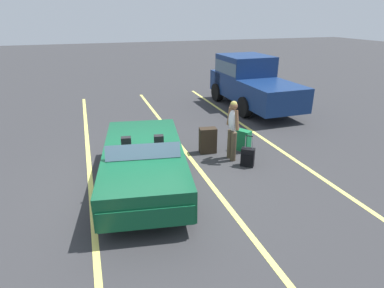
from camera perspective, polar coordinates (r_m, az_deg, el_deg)
name	(u,v)px	position (r m, az deg, el deg)	size (l,w,h in m)	color
ground_plane	(145,185)	(7.67, -8.29, -7.30)	(80.00, 80.00, 0.00)	#333335
lot_line_near	(91,194)	(7.60, -17.45, -8.48)	(18.00, 0.12, 0.01)	#EAE066
lot_line_mid	(204,176)	(8.01, 2.20, -5.72)	(18.00, 0.12, 0.01)	#EAE066
lot_line_far	(297,161)	(9.22, 18.14, -2.95)	(18.00, 0.12, 0.01)	#EAE066
convertible_car	(144,167)	(7.21, -8.50, -4.04)	(4.36, 2.40, 1.24)	#0F4C2D
suitcase_large_black	(208,140)	(9.20, 2.82, 0.64)	(0.36, 0.51, 0.74)	#2D2319
suitcase_medium_bright	(243,141)	(9.47, 9.13, 0.62)	(0.47, 0.41, 0.62)	#19723F
suitcase_small_carryon	(248,157)	(8.53, 9.86, -2.33)	(0.37, 0.39, 0.84)	black
traveler_person	(233,127)	(8.63, 7.23, 2.97)	(0.61, 0.24, 1.65)	#4C3F2D
parked_pickup_truck_near	(250,81)	(14.00, 10.23, 11.00)	(5.02, 2.13, 2.10)	navy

